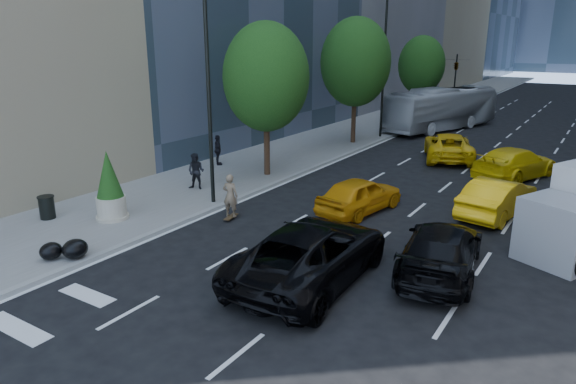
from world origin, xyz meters
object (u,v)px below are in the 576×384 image
Objects in this scene: trash_can at (47,208)px; city_bus at (442,109)px; black_sedan_mercedes at (441,249)px; skateboarder at (230,198)px; black_sedan_lincoln at (311,252)px; planter_shrub at (110,187)px.

city_bus is at bearing 77.52° from trash_can.
trash_can is (-6.43, -29.06, -1.02)m from city_bus.
trash_can is at bearing 5.30° from black_sedan_mercedes.
skateboarder reaches higher than trash_can.
city_bus is 13.54× the size of trash_can.
black_sedan_lincoln reaches higher than trash_can.
city_bus is at bearing 81.14° from planter_shrub.
trash_can is 2.62m from planter_shrub.
black_sedan_mercedes is 26.55m from city_bus.
black_sedan_mercedes is 6.18× the size of trash_can.
trash_can is 0.32× the size of planter_shrub.
skateboarder is at bearing -74.35° from city_bus.
black_sedan_lincoln is 3.91m from black_sedan_mercedes.
city_bus is at bearing -83.06° from black_sedan_lincoln.
city_bus reaches higher than planter_shrub.
skateboarder is 2.00× the size of trash_can.
city_bus is (-4.54, 27.91, 0.74)m from black_sedan_lincoln.
planter_shrub is (-3.61, -2.70, 0.56)m from skateboarder.
trash_can is at bearing 3.71° from black_sedan_lincoln.
black_sedan_mercedes is at bearing -143.02° from black_sedan_lincoln.
skateboarder is 0.32× the size of black_sedan_mercedes.
planter_shrub is (-11.89, -2.31, 0.65)m from black_sedan_mercedes.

